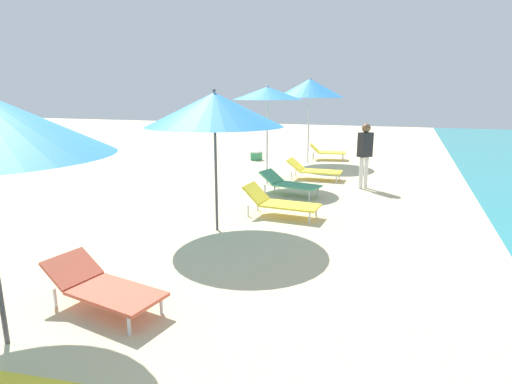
% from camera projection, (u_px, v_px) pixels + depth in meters
% --- Properties ---
extents(lounger_third_shoreside, '(1.55, 0.81, 0.55)m').
position_uv_depth(lounger_third_shoreside, '(103.00, 286.00, 4.77)').
color(lounger_third_shoreside, '#D8593F').
rests_on(lounger_third_shoreside, ground).
extents(umbrella_fourth, '(2.44, 2.44, 2.56)m').
position_uv_depth(umbrella_fourth, '(214.00, 110.00, 7.17)').
color(umbrella_fourth, '#4C4C51').
rests_on(umbrella_fourth, ground).
extents(lounger_fourth_shoreside, '(1.56, 0.67, 0.64)m').
position_uv_depth(lounger_fourth_shoreside, '(280.00, 202.00, 8.46)').
color(lounger_fourth_shoreside, yellow).
rests_on(lounger_fourth_shoreside, ground).
extents(umbrella_fifth, '(1.91, 1.91, 2.74)m').
position_uv_depth(umbrella_fifth, '(267.00, 93.00, 11.10)').
color(umbrella_fifth, silver).
rests_on(umbrella_fifth, ground).
extents(lounger_fifth_shoreside, '(1.60, 0.68, 0.59)m').
position_uv_depth(lounger_fifth_shoreside, '(314.00, 170.00, 12.23)').
color(lounger_fifth_shoreside, yellow).
rests_on(lounger_fifth_shoreside, ground).
extents(lounger_fifth_inland, '(1.60, 0.90, 0.58)m').
position_uv_depth(lounger_fifth_inland, '(289.00, 183.00, 10.26)').
color(lounger_fifth_inland, '#4CA572').
rests_on(lounger_fifth_inland, ground).
extents(umbrella_farthest, '(2.46, 2.46, 3.09)m').
position_uv_depth(umbrella_farthest, '(310.00, 88.00, 14.73)').
color(umbrella_farthest, silver).
rests_on(umbrella_farthest, ground).
extents(lounger_farthest_shoreside, '(1.47, 0.93, 0.61)m').
position_uv_depth(lounger_farthest_shoreside, '(327.00, 151.00, 15.95)').
color(lounger_farthest_shoreside, yellow).
rests_on(lounger_farthest_shoreside, ground).
extents(person_walking_near, '(0.40, 0.41, 1.73)m').
position_uv_depth(person_walking_near, '(365.00, 149.00, 10.86)').
color(person_walking_near, silver).
rests_on(person_walking_near, ground).
extents(cooler_box, '(0.37, 0.46, 0.34)m').
position_uv_depth(cooler_box, '(256.00, 156.00, 15.89)').
color(cooler_box, '#338C59').
rests_on(cooler_box, ground).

